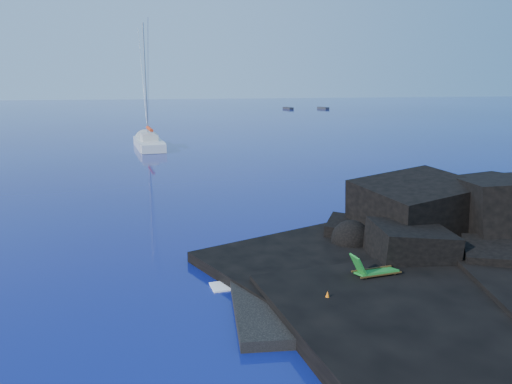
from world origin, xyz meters
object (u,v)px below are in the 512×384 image
at_px(sailboat, 149,148).
at_px(deck_chair, 377,266).
at_px(distant_boat_a, 288,109).
at_px(distant_boat_b, 323,109).
at_px(sunbather, 346,271).
at_px(marker_cone, 327,298).

bearing_deg(sailboat, deck_chair, -85.28).
height_order(distant_boat_a, distant_boat_b, same).
xyz_separation_m(distant_boat_a, distant_boat_b, (9.55, -1.29, 0.00)).
bearing_deg(distant_boat_b, sunbather, -125.00).
relative_size(sunbather, distant_boat_a, 0.43).
bearing_deg(distant_boat_a, deck_chair, -116.84).
xyz_separation_m(sailboat, sunbather, (6.89, -41.95, 0.51)).
bearing_deg(distant_boat_b, marker_cone, -125.35).
bearing_deg(deck_chair, sunbather, 130.94).
height_order(sailboat, deck_chair, sailboat).
distance_m(marker_cone, distant_boat_b, 123.27).
height_order(sailboat, sunbather, sailboat).
height_order(sailboat, distant_boat_a, sailboat).
bearing_deg(distant_boat_a, sunbather, -117.33).
bearing_deg(sailboat, sunbather, -86.22).
xyz_separation_m(sailboat, deck_chair, (7.75, -42.73, 0.96)).
distance_m(distant_boat_a, distant_boat_b, 9.64).
xyz_separation_m(deck_chair, distant_boat_a, (30.00, 115.69, -0.96)).
height_order(deck_chair, sunbather, deck_chair).
xyz_separation_m(deck_chair, distant_boat_b, (39.56, 114.40, -0.96)).
height_order(sailboat, marker_cone, sailboat).
distance_m(deck_chair, distant_boat_a, 119.52).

